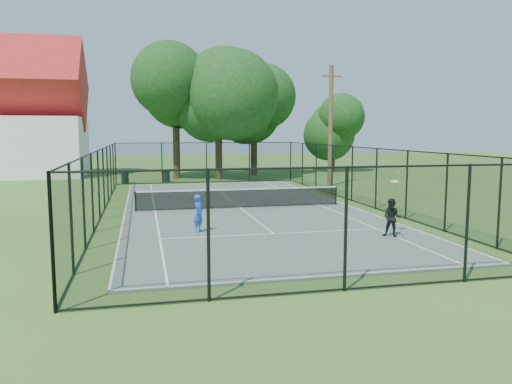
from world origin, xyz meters
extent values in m
plane|color=#3D5F20|center=(0.00, 0.00, 0.00)|extent=(120.00, 120.00, 0.00)
cube|color=#566560|center=(0.00, 0.00, 0.03)|extent=(11.00, 24.00, 0.06)
cylinder|color=black|center=(-5.00, 0.00, 0.53)|extent=(0.08, 0.08, 0.95)
cylinder|color=black|center=(5.00, 0.00, 0.53)|extent=(0.08, 0.08, 0.95)
cube|color=black|center=(0.00, 0.00, 0.53)|extent=(10.00, 0.03, 0.88)
cube|color=white|center=(0.00, 0.00, 0.98)|extent=(10.00, 0.05, 0.06)
cylinder|color=#332114|center=(-1.93, 16.88, 2.05)|extent=(0.56, 0.56, 4.09)
sphere|color=black|center=(-1.93, 16.88, 5.94)|extent=(7.38, 7.38, 7.38)
cylinder|color=#332114|center=(1.31, 15.58, 1.96)|extent=(0.56, 0.56, 3.92)
sphere|color=black|center=(1.31, 15.58, 5.68)|extent=(7.04, 7.04, 7.04)
cylinder|color=#332114|center=(4.85, 18.53, 1.92)|extent=(0.56, 0.56, 3.84)
sphere|color=black|center=(4.85, 18.53, 5.36)|extent=(6.09, 6.09, 6.09)
cylinder|color=#332114|center=(13.03, 20.98, 1.40)|extent=(0.56, 0.56, 2.80)
sphere|color=black|center=(13.03, 20.98, 4.03)|extent=(4.89, 4.89, 4.89)
cylinder|color=black|center=(-5.92, 13.83, 0.49)|extent=(0.54, 0.54, 0.97)
cylinder|color=black|center=(-5.92, 13.83, 0.99)|extent=(0.58, 0.58, 0.05)
cylinder|color=black|center=(-2.92, 14.14, 0.41)|extent=(0.54, 0.54, 0.82)
cylinder|color=black|center=(-2.92, 14.14, 0.84)|extent=(0.58, 0.58, 0.05)
cylinder|color=#4C3823|center=(8.15, 9.00, 4.15)|extent=(0.30, 0.30, 8.30)
cube|color=#4C3823|center=(8.15, 9.00, 7.55)|extent=(1.40, 0.10, 0.10)
imported|color=blue|center=(-2.63, -5.45, 0.76)|extent=(0.55, 0.61, 1.41)
torus|color=gold|center=(-2.18, -5.30, 0.61)|extent=(0.27, 0.18, 0.29)
cylinder|color=silver|center=(-2.18, -5.30, 0.61)|extent=(0.23, 0.15, 0.25)
imported|color=black|center=(3.96, -7.85, 0.75)|extent=(0.84, 0.82, 1.37)
torus|color=gold|center=(4.21, -7.50, 2.01)|extent=(0.30, 0.28, 0.14)
cylinder|color=silver|center=(4.21, -7.50, 2.01)|extent=(0.26, 0.24, 0.11)
sphere|color=#CCE526|center=(4.43, -7.33, 2.30)|extent=(0.07, 0.07, 0.07)
camera|label=1|loc=(-4.63, -23.79, 3.80)|focal=35.00mm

